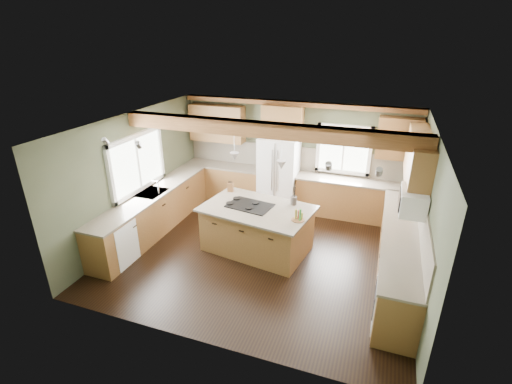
% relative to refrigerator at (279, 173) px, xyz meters
% --- Properties ---
extents(floor, '(5.60, 5.60, 0.00)m').
position_rel_refrigerator_xyz_m(floor, '(0.30, -2.12, -0.90)').
color(floor, black).
rests_on(floor, ground).
extents(ceiling, '(5.60, 5.60, 0.00)m').
position_rel_refrigerator_xyz_m(ceiling, '(0.30, -2.12, 1.70)').
color(ceiling, silver).
rests_on(ceiling, wall_back).
extents(wall_back, '(5.60, 0.00, 5.60)m').
position_rel_refrigerator_xyz_m(wall_back, '(0.30, 0.38, 0.40)').
color(wall_back, '#3F4732').
rests_on(wall_back, ground).
extents(wall_left, '(0.00, 5.00, 5.00)m').
position_rel_refrigerator_xyz_m(wall_left, '(-2.50, -2.12, 0.40)').
color(wall_left, '#3F4732').
rests_on(wall_left, ground).
extents(wall_right, '(0.00, 5.00, 5.00)m').
position_rel_refrigerator_xyz_m(wall_right, '(3.10, -2.12, 0.40)').
color(wall_right, '#3F4732').
rests_on(wall_right, ground).
extents(ceiling_beam, '(5.55, 0.26, 0.26)m').
position_rel_refrigerator_xyz_m(ceiling_beam, '(0.30, -2.02, 1.57)').
color(ceiling_beam, '#4F2D16').
rests_on(ceiling_beam, ceiling).
extents(soffit_trim, '(5.55, 0.20, 0.10)m').
position_rel_refrigerator_xyz_m(soffit_trim, '(0.30, 0.28, 1.64)').
color(soffit_trim, '#4F2D16').
rests_on(soffit_trim, ceiling).
extents(backsplash_back, '(5.58, 0.03, 0.58)m').
position_rel_refrigerator_xyz_m(backsplash_back, '(0.30, 0.36, 0.31)').
color(backsplash_back, brown).
rests_on(backsplash_back, wall_back).
extents(backsplash_right, '(0.03, 3.70, 0.58)m').
position_rel_refrigerator_xyz_m(backsplash_right, '(3.08, -2.07, 0.31)').
color(backsplash_right, brown).
rests_on(backsplash_right, wall_right).
extents(base_cab_back_left, '(2.02, 0.60, 0.88)m').
position_rel_refrigerator_xyz_m(base_cab_back_left, '(-1.49, 0.08, -0.46)').
color(base_cab_back_left, brown).
rests_on(base_cab_back_left, floor).
extents(counter_back_left, '(2.06, 0.64, 0.04)m').
position_rel_refrigerator_xyz_m(counter_back_left, '(-1.49, 0.08, 0.00)').
color(counter_back_left, '#443C32').
rests_on(counter_back_left, base_cab_back_left).
extents(base_cab_back_right, '(2.62, 0.60, 0.88)m').
position_rel_refrigerator_xyz_m(base_cab_back_right, '(1.79, 0.08, -0.46)').
color(base_cab_back_right, brown).
rests_on(base_cab_back_right, floor).
extents(counter_back_right, '(2.66, 0.64, 0.04)m').
position_rel_refrigerator_xyz_m(counter_back_right, '(1.79, 0.08, 0.00)').
color(counter_back_right, '#443C32').
rests_on(counter_back_right, base_cab_back_right).
extents(base_cab_left, '(0.60, 3.70, 0.88)m').
position_rel_refrigerator_xyz_m(base_cab_left, '(-2.20, -2.07, -0.46)').
color(base_cab_left, brown).
rests_on(base_cab_left, floor).
extents(counter_left, '(0.64, 3.74, 0.04)m').
position_rel_refrigerator_xyz_m(counter_left, '(-2.20, -2.07, 0.00)').
color(counter_left, '#443C32').
rests_on(counter_left, base_cab_left).
extents(base_cab_right, '(0.60, 3.70, 0.88)m').
position_rel_refrigerator_xyz_m(base_cab_right, '(2.80, -2.07, -0.46)').
color(base_cab_right, brown).
rests_on(base_cab_right, floor).
extents(counter_right, '(0.64, 3.74, 0.04)m').
position_rel_refrigerator_xyz_m(counter_right, '(2.80, -2.07, 0.00)').
color(counter_right, '#443C32').
rests_on(counter_right, base_cab_right).
extents(upper_cab_back_left, '(1.40, 0.35, 0.90)m').
position_rel_refrigerator_xyz_m(upper_cab_back_left, '(-1.69, 0.21, 1.05)').
color(upper_cab_back_left, brown).
rests_on(upper_cab_back_left, wall_back).
extents(upper_cab_over_fridge, '(0.96, 0.35, 0.70)m').
position_rel_refrigerator_xyz_m(upper_cab_over_fridge, '(-0.00, 0.21, 1.25)').
color(upper_cab_over_fridge, brown).
rests_on(upper_cab_over_fridge, wall_back).
extents(upper_cab_right, '(0.35, 2.20, 0.90)m').
position_rel_refrigerator_xyz_m(upper_cab_right, '(2.92, -1.22, 1.05)').
color(upper_cab_right, brown).
rests_on(upper_cab_right, wall_right).
extents(upper_cab_back_corner, '(0.90, 0.35, 0.90)m').
position_rel_refrigerator_xyz_m(upper_cab_back_corner, '(2.60, 0.21, 1.05)').
color(upper_cab_back_corner, brown).
rests_on(upper_cab_back_corner, wall_back).
extents(window_left, '(0.04, 1.60, 1.05)m').
position_rel_refrigerator_xyz_m(window_left, '(-2.48, -2.07, 0.65)').
color(window_left, white).
rests_on(window_left, wall_left).
extents(window_back, '(1.10, 0.04, 1.00)m').
position_rel_refrigerator_xyz_m(window_back, '(1.45, 0.36, 0.65)').
color(window_back, white).
rests_on(window_back, wall_back).
extents(sink, '(0.50, 0.65, 0.03)m').
position_rel_refrigerator_xyz_m(sink, '(-2.20, -2.07, 0.01)').
color(sink, '#262628').
rests_on(sink, counter_left).
extents(faucet, '(0.02, 0.02, 0.28)m').
position_rel_refrigerator_xyz_m(faucet, '(-2.02, -2.07, 0.15)').
color(faucet, '#B2B2B7').
rests_on(faucet, sink).
extents(dishwasher, '(0.60, 0.60, 0.84)m').
position_rel_refrigerator_xyz_m(dishwasher, '(-2.19, -3.37, -0.47)').
color(dishwasher, white).
rests_on(dishwasher, floor).
extents(oven, '(0.60, 0.72, 0.84)m').
position_rel_refrigerator_xyz_m(oven, '(2.79, -3.37, -0.47)').
color(oven, white).
rests_on(oven, floor).
extents(microwave, '(0.40, 0.70, 0.38)m').
position_rel_refrigerator_xyz_m(microwave, '(2.88, -2.17, 0.65)').
color(microwave, white).
rests_on(microwave, wall_right).
extents(pendant_left, '(0.18, 0.18, 0.16)m').
position_rel_refrigerator_xyz_m(pendant_left, '(-0.32, -1.94, 0.98)').
color(pendant_left, '#B2B2B7').
rests_on(pendant_left, ceiling).
extents(pendant_right, '(0.18, 0.18, 0.16)m').
position_rel_refrigerator_xyz_m(pendant_right, '(0.64, -2.10, 0.98)').
color(pendant_right, '#B2B2B7').
rests_on(pendant_right, ceiling).
extents(refrigerator, '(0.90, 0.74, 1.80)m').
position_rel_refrigerator_xyz_m(refrigerator, '(0.00, 0.00, 0.00)').
color(refrigerator, white).
rests_on(refrigerator, floor).
extents(island, '(2.12, 1.49, 0.88)m').
position_rel_refrigerator_xyz_m(island, '(0.16, -2.02, -0.46)').
color(island, olive).
rests_on(island, floor).
extents(island_top, '(2.27, 1.63, 0.04)m').
position_rel_refrigerator_xyz_m(island_top, '(0.16, -2.02, 0.00)').
color(island_top, '#443C32').
rests_on(island_top, island).
extents(cooktop, '(0.93, 0.69, 0.02)m').
position_rel_refrigerator_xyz_m(cooktop, '(-0.00, -1.99, 0.03)').
color(cooktop, black).
rests_on(cooktop, island_top).
extents(knife_block, '(0.12, 0.10, 0.19)m').
position_rel_refrigerator_xyz_m(knife_block, '(-0.64, -1.45, 0.12)').
color(knife_block, brown).
rests_on(knife_block, island_top).
extents(utensil_crock, '(0.17, 0.17, 0.17)m').
position_rel_refrigerator_xyz_m(utensil_crock, '(0.79, -1.63, 0.10)').
color(utensil_crock, '#453E37').
rests_on(utensil_crock, island_top).
extents(bottle_tray, '(0.31, 0.31, 0.22)m').
position_rel_refrigerator_xyz_m(bottle_tray, '(1.03, -2.26, 0.13)').
color(bottle_tray, brown).
rests_on(bottle_tray, island_top).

